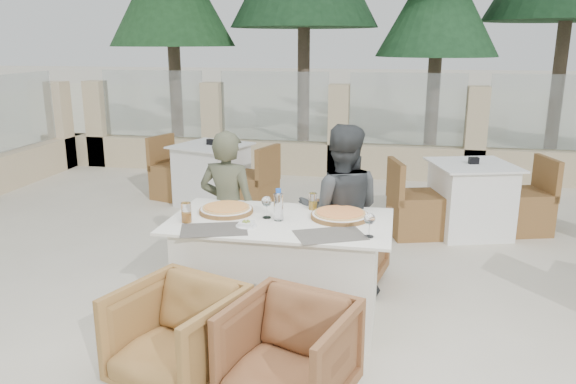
% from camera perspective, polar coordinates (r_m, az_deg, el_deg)
% --- Properties ---
extents(ground, '(80.00, 80.00, 0.00)m').
position_cam_1_polar(ground, '(4.29, -2.11, -12.96)').
color(ground, beige).
rests_on(ground, ground).
extents(sand_patch, '(30.00, 16.00, 0.01)m').
position_cam_1_polar(sand_patch, '(17.82, 8.29, 8.42)').
color(sand_patch, beige).
rests_on(sand_patch, ground).
extents(perimeter_wall_far, '(10.00, 0.34, 1.60)m').
position_cam_1_polar(perimeter_wall_far, '(8.62, 5.17, 6.88)').
color(perimeter_wall_far, '#CDB990').
rests_on(perimeter_wall_far, ground).
extents(pine_far_left, '(2.42, 2.42, 5.50)m').
position_cam_1_polar(pine_far_left, '(11.57, -11.77, 18.39)').
color(pine_far_left, '#204B24').
rests_on(pine_far_left, ground).
extents(pine_centre, '(2.20, 2.20, 5.00)m').
position_cam_1_polar(pine_centre, '(10.92, 15.03, 17.11)').
color(pine_centre, '#224F2A').
rests_on(pine_centre, ground).
extents(dining_table, '(1.60, 0.90, 0.77)m').
position_cam_1_polar(dining_table, '(4.19, -0.80, -7.88)').
color(dining_table, white).
rests_on(dining_table, ground).
extents(placemat_near_left, '(0.52, 0.43, 0.00)m').
position_cam_1_polar(placemat_near_left, '(3.88, -7.53, -3.80)').
color(placemat_near_left, '#504B44').
rests_on(placemat_near_left, dining_table).
extents(placemat_near_right, '(0.53, 0.46, 0.00)m').
position_cam_1_polar(placemat_near_right, '(3.75, 4.28, -4.37)').
color(placemat_near_right, '#5A564D').
rests_on(placemat_near_right, dining_table).
extents(pizza_left, '(0.42, 0.42, 0.05)m').
position_cam_1_polar(pizza_left, '(4.24, -6.30, -1.75)').
color(pizza_left, orange).
rests_on(pizza_left, dining_table).
extents(pizza_right, '(0.44, 0.44, 0.06)m').
position_cam_1_polar(pizza_right, '(4.10, 5.29, -2.29)').
color(pizza_right, '#F15820').
rests_on(pizza_right, dining_table).
extents(water_bottle, '(0.09, 0.09, 0.24)m').
position_cam_1_polar(water_bottle, '(4.01, -0.97, -1.29)').
color(water_bottle, '#C2E0FF').
rests_on(water_bottle, dining_table).
extents(wine_glass_centre, '(0.10, 0.10, 0.18)m').
position_cam_1_polar(wine_glass_centre, '(4.07, -2.18, -1.41)').
color(wine_glass_centre, white).
rests_on(wine_glass_centre, dining_table).
extents(wine_glass_corner, '(0.10, 0.10, 0.18)m').
position_cam_1_polar(wine_glass_corner, '(3.71, 8.26, -3.21)').
color(wine_glass_corner, silver).
rests_on(wine_glass_corner, dining_table).
extents(beer_glass_left, '(0.09, 0.09, 0.14)m').
position_cam_1_polar(beer_glass_left, '(4.05, -10.29, -2.07)').
color(beer_glass_left, orange).
rests_on(beer_glass_left, dining_table).
extents(beer_glass_right, '(0.07, 0.07, 0.13)m').
position_cam_1_polar(beer_glass_right, '(4.29, 2.54, -0.96)').
color(beer_glass_right, gold).
rests_on(beer_glass_right, dining_table).
extents(olive_dish, '(0.13, 0.13, 0.04)m').
position_cam_1_polar(olive_dish, '(3.92, -4.26, -3.20)').
color(olive_dish, silver).
rests_on(olive_dish, dining_table).
extents(armchair_far_left, '(0.62, 0.64, 0.56)m').
position_cam_1_polar(armchair_far_left, '(4.93, -4.54, -5.64)').
color(armchair_far_left, brown).
rests_on(armchair_far_left, ground).
extents(armchair_far_right, '(0.83, 0.85, 0.65)m').
position_cam_1_polar(armchair_far_right, '(4.81, 5.40, -5.57)').
color(armchair_far_right, brown).
rests_on(armchair_far_right, ground).
extents(armchair_near_left, '(0.85, 0.87, 0.62)m').
position_cam_1_polar(armchair_near_left, '(3.52, -11.19, -14.22)').
color(armchair_near_left, olive).
rests_on(armchair_near_left, ground).
extents(armchair_near_right, '(0.82, 0.84, 0.61)m').
position_cam_1_polar(armchair_near_right, '(3.30, 0.12, -16.18)').
color(armchair_near_right, brown).
rests_on(armchair_near_right, ground).
extents(diner_left, '(0.52, 0.37, 1.34)m').
position_cam_1_polar(diner_left, '(4.64, -6.10, -1.91)').
color(diner_left, '#4A4C37').
rests_on(diner_left, ground).
extents(diner_right, '(0.73, 0.59, 1.41)m').
position_cam_1_polar(diner_right, '(4.48, 5.36, -2.05)').
color(diner_right, '#393C3E').
rests_on(diner_right, ground).
extents(bg_table_a, '(1.81, 1.29, 0.77)m').
position_cam_1_polar(bg_table_a, '(7.16, -7.72, 1.75)').
color(bg_table_a, silver).
rests_on(bg_table_a, ground).
extents(bg_table_b, '(1.81, 1.25, 0.77)m').
position_cam_1_polar(bg_table_b, '(6.31, 18.04, -0.68)').
color(bg_table_b, white).
rests_on(bg_table_b, ground).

